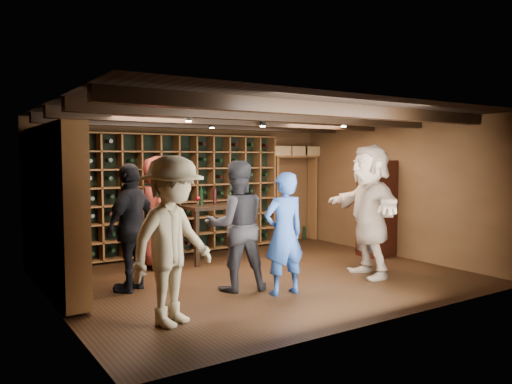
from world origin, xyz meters
TOP-DOWN VIEW (x-y plane):
  - ground at (0.00, 0.00)m, footprint 6.00×6.00m
  - room_shell at (0.00, 0.05)m, footprint 6.00×6.00m
  - wine_rack_back at (-0.52, 2.33)m, footprint 4.65×0.30m
  - wine_rack_left at (-2.83, 0.82)m, footprint 0.30×2.65m
  - crate_shelf at (2.41, 2.32)m, footprint 1.20×0.32m
  - display_cabinet at (2.71, 0.20)m, footprint 0.55×0.50m
  - man_blue_shirt at (-0.28, -0.98)m, footprint 0.62×0.43m
  - man_grey_suit at (-0.71, -0.45)m, footprint 1.02×0.89m
  - guest_red_floral at (-1.07, 1.47)m, footprint 0.83×1.04m
  - guest_woman_black at (-1.92, 0.31)m, footprint 1.08×0.95m
  - guest_khaki at (-2.02, -1.31)m, footprint 1.38×1.13m
  - guest_beige at (1.44, -0.85)m, footprint 1.11×1.98m
  - tasting_table at (0.07, 1.46)m, footprint 1.35×0.72m

SIDE VIEW (x-z plane):
  - ground at x=0.00m, z-range 0.00..0.00m
  - man_blue_shirt at x=-0.28m, z-range 0.00..1.64m
  - display_cabinet at x=2.71m, z-range -0.02..1.73m
  - tasting_table at x=0.07m, z-range 0.23..1.50m
  - guest_woman_black at x=-1.92m, z-range 0.00..1.75m
  - man_grey_suit at x=-0.71m, z-range 0.00..1.79m
  - guest_khaki at x=-2.02m, z-range 0.00..1.85m
  - guest_red_floral at x=-1.07m, z-range 0.00..1.86m
  - guest_beige at x=1.44m, z-range 0.00..2.03m
  - wine_rack_back at x=-0.52m, z-range 0.05..2.25m
  - wine_rack_left at x=-2.83m, z-range 0.05..2.25m
  - crate_shelf at x=2.41m, z-range 0.54..2.60m
  - room_shell at x=0.00m, z-range -0.58..5.42m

